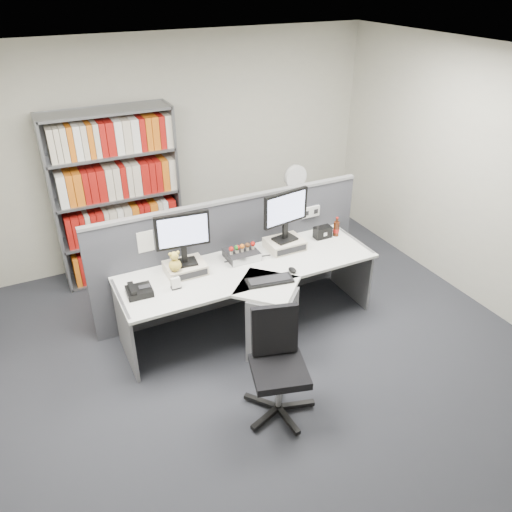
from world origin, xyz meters
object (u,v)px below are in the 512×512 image
monitor_left (183,235)px  desktop_pc (242,254)px  cola_bottle (336,229)px  mouse (292,270)px  monitor_right (286,212)px  desk_fan (295,179)px  keyboard (270,281)px  office_chair (277,361)px  desk (258,299)px  desk_calendar (176,284)px  desk_phone (139,291)px  shelving_unit (117,199)px  speaker (323,232)px  filing_cabinet (293,227)px

monitor_left → desktop_pc: size_ratio=1.66×
monitor_left → cola_bottle: monitor_left is taller
desktop_pc → mouse: size_ratio=2.94×
monitor_left → monitor_right: bearing=0.0°
desk_fan → cola_bottle: bearing=-93.1°
desktop_pc → keyboard: 0.53m
desktop_pc → mouse: (0.33, -0.46, -0.02)m
desktop_pc → office_chair: size_ratio=0.34×
desk → desk_calendar: size_ratio=23.21×
desktop_pc → desk_phone: bearing=-170.6°
monitor_right → shelving_unit: 2.03m
monitor_left → office_chair: size_ratio=0.57×
mouse → desk: bearing=168.5°
keyboard → mouse: (0.28, 0.06, 0.01)m
desk_phone → speaker: bearing=5.5°
mouse → desk_phone: 1.47m
monitor_left → office_chair: bearing=-76.2°
filing_cabinet → office_chair: 2.75m
shelving_unit → mouse: bearing=-57.2°
speaker → monitor_left: bearing=-178.9°
monitor_right → office_chair: size_ratio=0.58×
desk → office_chair: (-0.28, -0.91, 0.04)m
desk_phone → mouse: bearing=-10.9°
desk → desktop_pc: (0.00, 0.39, 0.31)m
desk_fan → desktop_pc: bearing=-140.0°
desk_phone → filing_cabinet: 2.63m
monitor_left → desk_phone: bearing=-161.2°
desktop_pc → cola_bottle: size_ratio=1.43×
shelving_unit → cola_bottle: bearing=-35.6°
desk_calendar → filing_cabinet: (1.97, 1.24, -0.42)m
speaker → filing_cabinet: size_ratio=0.27×
mouse → shelving_unit: bearing=122.8°
keyboard → desk_fan: bearing=53.1°
filing_cabinet → office_chair: size_ratio=0.75×
desk_fan → keyboard: bearing=-126.9°
monitor_left → desk_phone: 0.66m
desk_calendar → cola_bottle: cola_bottle is taller
speaker → office_chair: bearing=-133.7°
mouse → monitor_right: bearing=70.0°
desk → desk_phone: size_ratio=11.01×
desktop_pc → shelving_unit: 1.73m
desktop_pc → desk_fan: 1.58m
monitor_left → shelving_unit: 1.50m
monitor_right → keyboard: (-0.45, -0.51, -0.41)m
cola_bottle → desk: bearing=-161.4°
monitor_right → speaker: monitor_right is taller
filing_cabinet → speaker: bearing=-102.1°
mouse → desk_calendar: 1.13m
desk_phone → cola_bottle: size_ratio=1.07×
monitor_left → desk: bearing=-32.5°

